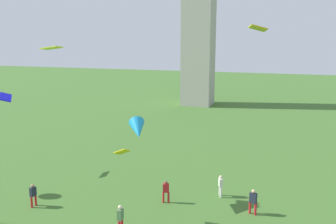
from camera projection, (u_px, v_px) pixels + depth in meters
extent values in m
cylinder|color=silver|center=(221.00, 192.00, 25.96)|extent=(0.15, 0.15, 0.79)
cylinder|color=silver|center=(220.00, 190.00, 26.31)|extent=(0.15, 0.15, 0.79)
cube|color=silver|center=(221.00, 182.00, 25.99)|extent=(0.39, 0.49, 0.62)
sphere|color=beige|center=(221.00, 177.00, 25.90)|extent=(0.23, 0.23, 0.23)
cylinder|color=red|center=(32.00, 202.00, 24.39)|extent=(0.15, 0.15, 0.79)
cylinder|color=red|center=(36.00, 200.00, 24.71)|extent=(0.15, 0.15, 0.79)
cube|color=#1E2333|center=(33.00, 192.00, 24.41)|extent=(0.31, 0.46, 0.63)
sphere|color=#A37556|center=(32.00, 186.00, 24.32)|extent=(0.23, 0.23, 0.23)
cylinder|color=red|center=(122.00, 224.00, 21.44)|extent=(0.16, 0.16, 0.84)
cube|color=#51754C|center=(120.00, 214.00, 21.11)|extent=(0.27, 0.46, 0.66)
sphere|color=beige|center=(120.00, 207.00, 21.02)|extent=(0.24, 0.24, 0.24)
cylinder|color=red|center=(168.00, 197.00, 25.14)|extent=(0.15, 0.15, 0.80)
cylinder|color=red|center=(163.00, 197.00, 25.15)|extent=(0.15, 0.15, 0.80)
cube|color=red|center=(166.00, 188.00, 25.00)|extent=(0.48, 0.36, 0.63)
sphere|color=brown|center=(166.00, 182.00, 24.91)|extent=(0.23, 0.23, 0.23)
cylinder|color=red|center=(250.00, 207.00, 23.58)|extent=(0.16, 0.16, 0.84)
cylinder|color=red|center=(255.00, 209.00, 23.36)|extent=(0.16, 0.16, 0.84)
cube|color=#1E2333|center=(253.00, 198.00, 23.32)|extent=(0.51, 0.38, 0.66)
sphere|color=#D8AD84|center=(254.00, 191.00, 23.23)|extent=(0.24, 0.24, 0.24)
cube|color=#CEBC0A|center=(122.00, 152.00, 21.81)|extent=(0.95, 0.60, 0.62)
cone|color=#1C8FD3|center=(138.00, 130.00, 23.69)|extent=(1.86, 2.14, 1.68)
cube|color=yellow|center=(52.00, 48.00, 24.21)|extent=(1.31, 0.94, 0.33)
cube|color=#B8A613|center=(258.00, 28.00, 24.40)|extent=(1.47, 1.84, 0.50)
cube|color=#0F10C6|center=(5.00, 97.00, 29.94)|extent=(1.46, 1.64, 0.77)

